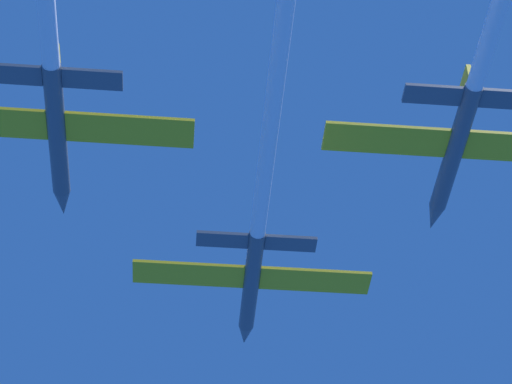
# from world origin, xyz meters

# --- Properties ---
(jet_lead) EXTENTS (17.72, 45.20, 2.93)m
(jet_lead) POSITION_xyz_m (0.51, -11.65, -0.76)
(jet_lead) COLOR #4C5660
(jet_right_wing) EXTENTS (17.72, 40.38, 2.93)m
(jet_right_wing) POSITION_xyz_m (12.99, -23.31, 0.25)
(jet_right_wing) COLOR #4C5660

